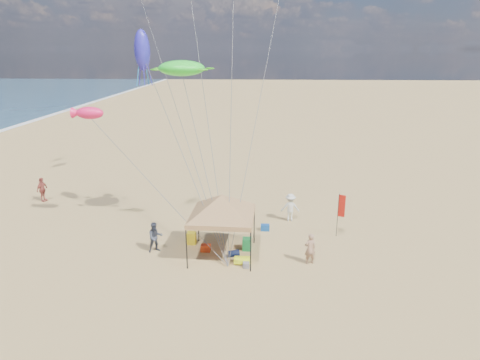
% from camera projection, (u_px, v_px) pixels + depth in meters
% --- Properties ---
extents(ground, '(280.00, 280.00, 0.00)m').
position_uv_depth(ground, '(237.00, 273.00, 21.13)').
color(ground, tan).
rests_on(ground, ground).
extents(canopy_tent, '(6.63, 6.63, 4.09)m').
position_uv_depth(canopy_tent, '(222.00, 197.00, 21.93)').
color(canopy_tent, black).
rests_on(canopy_tent, ground).
extents(feather_flag, '(0.39, 0.18, 2.73)m').
position_uv_depth(feather_flag, '(341.00, 208.00, 24.65)').
color(feather_flag, black).
rests_on(feather_flag, ground).
extents(cooler_red, '(0.54, 0.38, 0.38)m').
position_uv_depth(cooler_red, '(206.00, 248.00, 23.32)').
color(cooler_red, red).
rests_on(cooler_red, ground).
extents(cooler_blue, '(0.54, 0.38, 0.38)m').
position_uv_depth(cooler_blue, '(265.00, 227.00, 26.01)').
color(cooler_blue, navy).
rests_on(cooler_blue, ground).
extents(bag_navy, '(0.69, 0.54, 0.36)m').
position_uv_depth(bag_navy, '(234.00, 253.00, 22.72)').
color(bag_navy, black).
rests_on(bag_navy, ground).
extents(bag_orange, '(0.54, 0.69, 0.36)m').
position_uv_depth(bag_orange, '(197.00, 224.00, 26.52)').
color(bag_orange, orange).
rests_on(bag_orange, ground).
extents(chair_green, '(0.50, 0.50, 0.70)m').
position_uv_depth(chair_green, '(247.00, 244.00, 23.44)').
color(chair_green, '#18853A').
rests_on(chair_green, ground).
extents(chair_yellow, '(0.50, 0.50, 0.70)m').
position_uv_depth(chair_yellow, '(192.00, 238.00, 24.19)').
color(chair_yellow, yellow).
rests_on(chair_yellow, ground).
extents(crate_grey, '(0.34, 0.30, 0.28)m').
position_uv_depth(crate_grey, '(246.00, 265.00, 21.59)').
color(crate_grey, gray).
rests_on(crate_grey, ground).
extents(beach_cart, '(0.90, 0.50, 0.24)m').
position_uv_depth(beach_cart, '(243.00, 260.00, 21.96)').
color(beach_cart, '#E7FE1C').
rests_on(beach_cart, ground).
extents(person_near_a, '(0.72, 0.59, 1.71)m').
position_uv_depth(person_near_a, '(310.00, 249.00, 21.79)').
color(person_near_a, '#A97D60').
rests_on(person_near_a, ground).
extents(person_near_b, '(1.06, 1.00, 1.74)m').
position_uv_depth(person_near_b, '(155.00, 237.00, 23.10)').
color(person_near_b, '#383D4C').
rests_on(person_near_b, ground).
extents(person_near_c, '(1.21, 0.70, 1.87)m').
position_uv_depth(person_near_c, '(290.00, 207.00, 27.26)').
color(person_near_c, silver).
rests_on(person_near_c, ground).
extents(person_far_a, '(0.63, 1.14, 1.84)m').
position_uv_depth(person_far_a, '(42.00, 189.00, 30.78)').
color(person_far_a, '#AB4A41').
rests_on(person_far_a, ground).
extents(turtle_kite, '(3.17, 2.89, 0.86)m').
position_uv_depth(turtle_kite, '(182.00, 68.00, 22.89)').
color(turtle_kite, '#26F830').
rests_on(turtle_kite, ground).
extents(fish_kite, '(1.73, 1.05, 0.72)m').
position_uv_depth(fish_kite, '(90.00, 113.00, 24.13)').
color(fish_kite, '#FF1C5E').
rests_on(fish_kite, ground).
extents(squid_kite, '(0.90, 0.90, 2.29)m').
position_uv_depth(squid_kite, '(142.00, 50.00, 23.47)').
color(squid_kite, '#2C27B6').
rests_on(squid_kite, ground).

